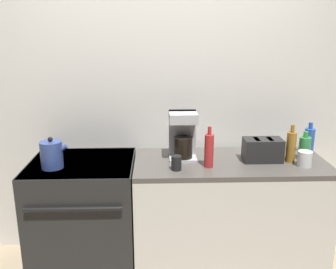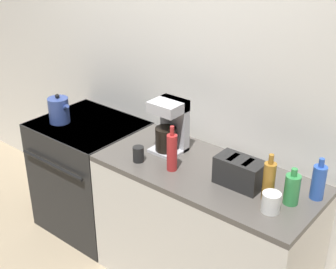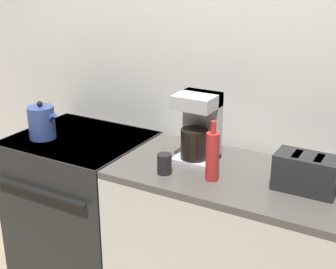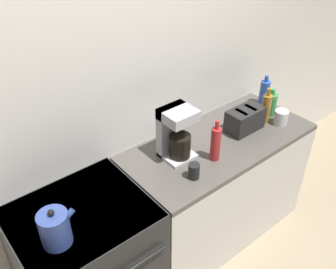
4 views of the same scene
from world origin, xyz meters
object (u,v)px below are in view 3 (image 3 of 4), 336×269
kettle (42,122)px  coffee_maker (198,126)px  stove (83,204)px  toaster (306,173)px  cup_black (164,164)px  bottle_red (213,156)px

kettle → coffee_maker: (0.91, 0.17, 0.08)m
kettle → stove: bearing=31.6°
stove → toaster: toaster is taller
kettle → toaster: size_ratio=0.81×
toaster → cup_black: 0.66m
coffee_maker → stove: bearing=-175.0°
toaster → cup_black: toaster is taller
cup_black → coffee_maker: bearing=76.2°
kettle → coffee_maker: size_ratio=0.63×
cup_black → bottle_red: bearing=12.7°
coffee_maker → toaster: bearing=-8.2°
kettle → bottle_red: bottle_red is taller
stove → bottle_red: bottle_red is taller
toaster → coffee_maker: size_ratio=0.78×
stove → coffee_maker: (0.74, 0.06, 0.61)m
stove → toaster: bearing=-0.8°
kettle → bottle_red: (1.08, -0.02, 0.03)m
kettle → cup_black: kettle is taller
coffee_maker → cup_black: 0.28m
kettle → bottle_red: bearing=-1.0°
kettle → bottle_red: 1.08m
coffee_maker → bottle_red: coffee_maker is taller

